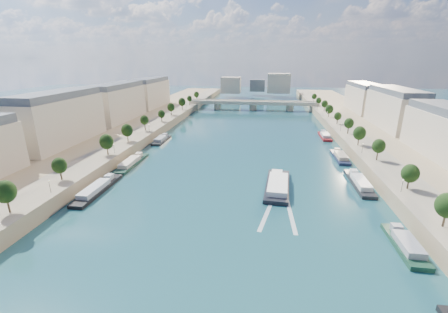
% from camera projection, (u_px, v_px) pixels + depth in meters
% --- Properties ---
extents(ground, '(700.00, 700.00, 0.00)m').
position_uv_depth(ground, '(242.00, 149.00, 150.97)').
color(ground, '#0D2C3A').
rests_on(ground, ground).
extents(quay_left, '(44.00, 520.00, 5.00)m').
position_uv_depth(quay_left, '(108.00, 140.00, 159.50)').
color(quay_left, '#9E8460').
rests_on(quay_left, ground).
extents(quay_right, '(44.00, 520.00, 5.00)m').
position_uv_depth(quay_right, '(395.00, 150.00, 140.88)').
color(quay_right, '#9E8460').
rests_on(quay_right, ground).
extents(pave_left, '(14.00, 520.00, 0.10)m').
position_uv_depth(pave_left, '(134.00, 136.00, 156.76)').
color(pave_left, gray).
rests_on(pave_left, quay_left).
extents(pave_right, '(14.00, 520.00, 0.10)m').
position_uv_depth(pave_right, '(362.00, 144.00, 142.02)').
color(pave_right, gray).
rests_on(pave_right, quay_right).
extents(trees_left, '(4.80, 268.80, 8.26)m').
position_uv_depth(trees_left, '(138.00, 125.00, 156.68)').
color(trees_left, '#382B1E').
rests_on(trees_left, ground).
extents(trees_right, '(4.80, 268.80, 8.26)m').
position_uv_depth(trees_right, '(354.00, 128.00, 149.99)').
color(trees_right, '#382B1E').
rests_on(trees_right, ground).
extents(lamps_left, '(0.36, 200.36, 4.28)m').
position_uv_depth(lamps_left, '(134.00, 136.00, 145.91)').
color(lamps_left, black).
rests_on(lamps_left, ground).
extents(lamps_right, '(0.36, 200.36, 4.28)m').
position_uv_depth(lamps_right, '(350.00, 135.00, 146.45)').
color(lamps_right, black).
rests_on(lamps_right, ground).
extents(buildings_left, '(16.00, 226.00, 23.20)m').
position_uv_depth(buildings_left, '(94.00, 109.00, 168.11)').
color(buildings_left, beige).
rests_on(buildings_left, ground).
extents(buildings_right, '(16.00, 226.00, 23.20)m').
position_uv_depth(buildings_right, '(418.00, 117.00, 146.13)').
color(buildings_right, beige).
rests_on(buildings_right, ground).
extents(skyline, '(79.00, 42.00, 22.00)m').
position_uv_depth(skyline, '(260.00, 84.00, 352.54)').
color(skyline, beige).
rests_on(skyline, ground).
extents(bridge, '(112.00, 12.00, 8.15)m').
position_uv_depth(bridge, '(253.00, 104.00, 264.59)').
color(bridge, '#C1B79E').
rests_on(bridge, ground).
extents(tour_barge, '(10.03, 28.56, 3.81)m').
position_uv_depth(tour_barge, '(277.00, 185.00, 105.77)').
color(tour_barge, black).
rests_on(tour_barge, ground).
extents(wake, '(10.75, 26.03, 0.04)m').
position_uv_depth(wake, '(279.00, 210.00, 90.49)').
color(wake, silver).
rests_on(wake, ground).
extents(moored_barges_left, '(5.00, 154.31, 3.60)m').
position_uv_depth(moored_barges_left, '(106.00, 183.00, 108.01)').
color(moored_barges_left, '#1B1C3B').
rests_on(moored_barges_left, ground).
extents(moored_barges_right, '(5.00, 162.26, 3.60)m').
position_uv_depth(moored_barges_right, '(363.00, 188.00, 103.87)').
color(moored_barges_right, black).
rests_on(moored_barges_right, ground).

